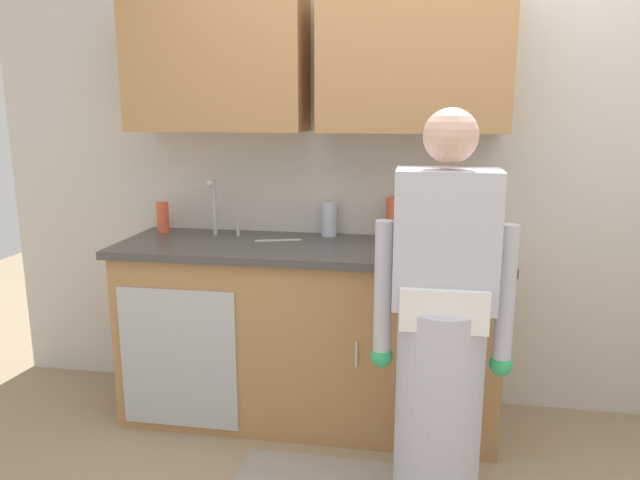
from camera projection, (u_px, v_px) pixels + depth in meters
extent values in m
cube|color=beige|center=(422.00, 159.00, 3.19)|extent=(4.80, 0.10, 2.70)
cube|color=#B27F4C|center=(217.00, 61.00, 3.05)|extent=(0.91, 0.34, 0.70)
cube|color=#B27F4C|center=(413.00, 59.00, 2.88)|extent=(0.91, 0.34, 0.70)
cube|color=#B27F4C|center=(309.00, 336.00, 3.14)|extent=(1.90, 0.60, 0.90)
cube|color=#B7BABF|center=(178.00, 359.00, 2.95)|extent=(0.60, 0.01, 0.72)
cylinder|color=silver|center=(356.00, 355.00, 2.79)|extent=(0.01, 0.01, 0.12)
cylinder|color=silver|center=(450.00, 361.00, 2.71)|extent=(0.01, 0.01, 0.12)
cube|color=#474442|center=(308.00, 249.00, 3.04)|extent=(1.96, 0.66, 0.04)
cube|color=#B7BABF|center=(213.00, 246.00, 3.12)|extent=(0.50, 0.36, 0.03)
cylinder|color=#B7BABF|center=(214.00, 208.00, 3.24)|extent=(0.02, 0.02, 0.30)
sphere|color=#B7BABF|center=(210.00, 183.00, 3.15)|extent=(0.04, 0.04, 0.04)
cylinder|color=#B7BABF|center=(238.00, 227.00, 3.24)|extent=(0.02, 0.02, 0.10)
cylinder|color=silver|center=(438.00, 412.00, 2.37)|extent=(0.34, 0.34, 0.88)
cube|color=silver|center=(446.00, 239.00, 2.22)|extent=(0.38, 0.22, 0.52)
sphere|color=#D7A992|center=(451.00, 136.00, 2.14)|extent=(0.20, 0.20, 0.20)
cube|color=white|center=(444.00, 311.00, 2.16)|extent=(0.32, 0.04, 0.16)
cylinder|color=silver|center=(383.00, 290.00, 2.33)|extent=(0.07, 0.07, 0.55)
sphere|color=#33B266|center=(382.00, 356.00, 2.39)|extent=(0.09, 0.09, 0.09)
cylinder|color=silver|center=(506.00, 296.00, 2.25)|extent=(0.07, 0.07, 0.55)
sphere|color=#33B266|center=(501.00, 364.00, 2.31)|extent=(0.09, 0.09, 0.09)
cylinder|color=#E05933|center=(163.00, 217.00, 3.32)|extent=(0.07, 0.07, 0.17)
cylinder|color=#E05933|center=(393.00, 218.00, 3.14)|extent=(0.08, 0.08, 0.22)
cylinder|color=#D8D14C|center=(458.00, 223.00, 3.04)|extent=(0.06, 0.06, 0.22)
cylinder|color=silver|center=(329.00, 219.00, 3.23)|extent=(0.08, 0.08, 0.19)
cylinder|color=#B24C47|center=(425.00, 235.00, 3.03)|extent=(0.08, 0.08, 0.10)
cube|color=silver|center=(278.00, 240.00, 3.13)|extent=(0.24, 0.09, 0.01)
cube|color=#4CBF4C|center=(428.00, 253.00, 2.80)|extent=(0.11, 0.07, 0.03)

